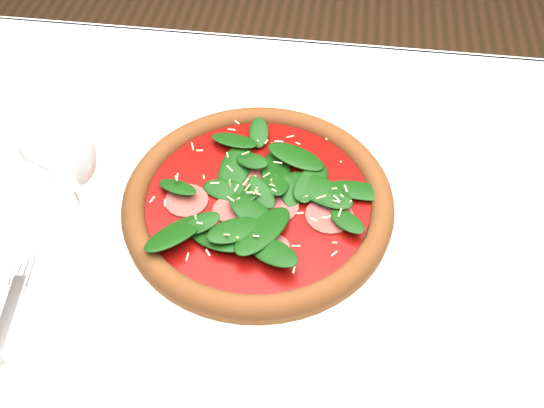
# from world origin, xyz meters

# --- Properties ---
(dining_table) EXTENTS (1.21, 0.81, 0.75)m
(dining_table) POSITION_xyz_m (0.00, 0.00, 0.65)
(dining_table) COLOR white
(dining_table) RESTS_ON ground
(plate) EXTENTS (0.38, 0.38, 0.02)m
(plate) POSITION_xyz_m (-0.06, 0.02, 0.76)
(plate) COLOR white
(plate) RESTS_ON dining_table
(pizza) EXTENTS (0.42, 0.42, 0.04)m
(pizza) POSITION_xyz_m (-0.06, 0.02, 0.78)
(pizza) COLOR brown
(pizza) RESTS_ON plate
(wine_glass) EXTENTS (0.08, 0.08, 0.19)m
(wine_glass) POSITION_xyz_m (-0.26, -0.04, 0.88)
(wine_glass) COLOR silver
(wine_glass) RESTS_ON dining_table
(napkin) EXTENTS (0.16, 0.09, 0.01)m
(napkin) POSITION_xyz_m (-0.30, -0.17, 0.76)
(napkin) COLOR white
(napkin) RESTS_ON dining_table
(fork) EXTENTS (0.04, 0.16, 0.00)m
(fork) POSITION_xyz_m (-0.30, -0.15, 0.76)
(fork) COLOR silver
(fork) RESTS_ON napkin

